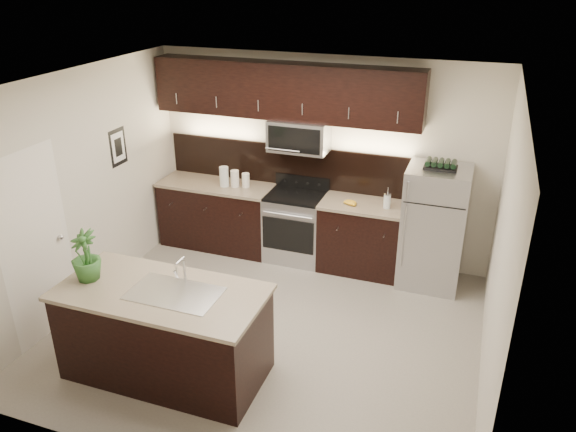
% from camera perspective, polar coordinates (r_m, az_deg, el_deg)
% --- Properties ---
extents(ground, '(4.50, 4.50, 0.00)m').
position_cam_1_polar(ground, '(6.36, -2.10, -11.43)').
color(ground, gray).
rests_on(ground, ground).
extents(room_walls, '(4.52, 4.02, 2.71)m').
position_cam_1_polar(room_walls, '(5.55, -3.58, 2.96)').
color(room_walls, beige).
rests_on(room_walls, ground).
extents(counter_run, '(3.51, 0.65, 0.94)m').
position_cam_1_polar(counter_run, '(7.62, -0.67, -0.84)').
color(counter_run, black).
rests_on(counter_run, ground).
extents(upper_fixtures, '(3.49, 0.40, 1.66)m').
position_cam_1_polar(upper_fixtures, '(7.20, -0.13, 11.72)').
color(upper_fixtures, black).
rests_on(upper_fixtures, counter_run).
extents(island, '(1.96, 0.96, 0.94)m').
position_cam_1_polar(island, '(5.63, -12.40, -11.46)').
color(island, black).
rests_on(island, ground).
extents(sink_faucet, '(0.84, 0.50, 0.28)m').
position_cam_1_polar(sink_faucet, '(5.30, -11.41, -7.53)').
color(sink_faucet, silver).
rests_on(sink_faucet, island).
extents(refrigerator, '(0.74, 0.67, 1.53)m').
position_cam_1_polar(refrigerator, '(7.06, 14.55, -1.16)').
color(refrigerator, '#B2B2B7').
rests_on(refrigerator, ground).
extents(wine_rack, '(0.38, 0.23, 0.09)m').
position_cam_1_polar(wine_rack, '(6.77, 15.26, 5.03)').
color(wine_rack, black).
rests_on(wine_rack, refrigerator).
extents(plant, '(0.34, 0.34, 0.50)m').
position_cam_1_polar(plant, '(5.64, -19.89, -3.81)').
color(plant, '#2D6026').
rests_on(plant, island).
extents(canisters, '(0.40, 0.18, 0.27)m').
position_cam_1_polar(canisters, '(7.62, -5.68, 3.86)').
color(canisters, silver).
rests_on(canisters, counter_run).
extents(french_press, '(0.09, 0.09, 0.26)m').
position_cam_1_polar(french_press, '(7.02, 10.04, 1.56)').
color(french_press, silver).
rests_on(french_press, counter_run).
extents(bananas, '(0.22, 0.20, 0.06)m').
position_cam_1_polar(bananas, '(7.11, 6.11, 1.47)').
color(bananas, gold).
rests_on(bananas, counter_run).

